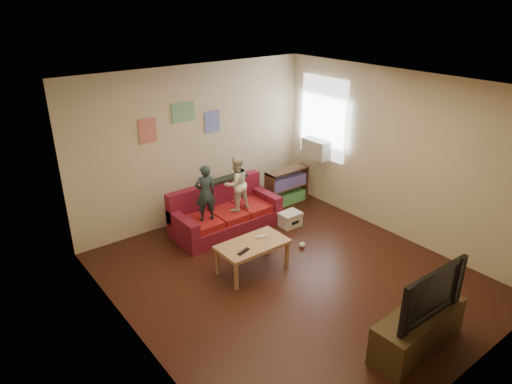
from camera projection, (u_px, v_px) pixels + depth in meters
room_shell at (293, 190)px, 6.01m from camera, size 4.52×5.02×2.72m
sofa at (224, 215)px, 7.78m from camera, size 1.83×0.84×0.81m
child_a at (205, 193)px, 7.17m from camera, size 0.38×0.29×0.93m
child_b at (236, 184)px, 7.51m from camera, size 0.47×0.37×0.95m
coffee_table at (253, 247)px, 6.54m from camera, size 1.02×0.56×0.46m
remote at (244, 251)px, 6.28m from camera, size 0.22×0.11×0.02m
game_controller at (261, 237)px, 6.65m from camera, size 0.15×0.08×0.03m
bookshelf at (287, 189)px, 8.67m from camera, size 0.89×0.27×0.71m
window at (323, 118)px, 8.34m from camera, size 0.04×1.08×1.48m
ac_unit at (317, 149)px, 8.49m from camera, size 0.28×0.55×0.35m
artwork_left at (148, 131)px, 7.17m from camera, size 0.30×0.01×0.40m
artwork_center at (183, 112)px, 7.46m from camera, size 0.42×0.01×0.32m
artwork_right at (212, 122)px, 7.87m from camera, size 0.30×0.01×0.38m
file_box at (290, 219)px, 7.93m from camera, size 0.37×0.28×0.26m
tv_stand at (418, 330)px, 5.15m from camera, size 1.31×0.49×0.48m
television at (425, 290)px, 4.93m from camera, size 1.07×0.16×0.61m
tissue at (302, 245)px, 7.28m from camera, size 0.10×0.10×0.09m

